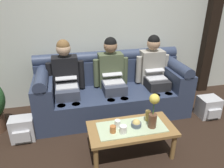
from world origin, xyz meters
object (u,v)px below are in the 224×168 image
cup_far_center (123,129)px  cup_far_left (148,116)px  flower_vase (153,110)px  cup_near_right (113,129)px  person_right (154,71)px  couch (112,91)px  cup_near_left (117,124)px  person_middle (112,74)px  snack_bowl (136,124)px  coffee_table (131,131)px  backpack_left (23,129)px  person_left (66,78)px  backpack_right (209,107)px

cup_far_center → cup_far_left: (0.37, 0.18, 0.02)m
flower_vase → cup_near_right: 0.51m
person_right → flower_vase: bearing=-113.2°
couch → cup_far_center: (-0.13, -1.13, 0.07)m
cup_near_left → cup_near_right: bearing=-130.6°
person_middle → cup_near_right: 1.13m
person_right → cup_far_center: bearing=-126.5°
cup_far_left → snack_bowl: bearing=-152.7°
person_middle → cup_near_right: person_middle is taller
coffee_table → backpack_left: bearing=156.9°
person_left → cup_far_center: bearing=-62.9°
couch → person_left: size_ratio=1.93×
snack_bowl → cup_near_left: (-0.22, 0.04, 0.01)m
couch → cup_near_right: size_ratio=28.66×
backpack_right → cup_far_left: bearing=-160.4°
cup_far_center → coffee_table: bearing=34.5°
cup_near_left → cup_far_center: (0.03, -0.13, 0.00)m
flower_vase → cup_far_left: 0.22m
couch → cup_far_left: bearing=-75.8°
couch → snack_bowl: size_ratio=19.50×
person_right → cup_near_right: (-0.94, -1.08, -0.22)m
coffee_table → flower_vase: bearing=-13.1°
coffee_table → backpack_left: 1.46m
person_middle → coffee_table: person_middle is taller
coffee_table → backpack_left: coffee_table is taller
cup_near_left → cup_far_left: (0.40, 0.05, 0.02)m
flower_vase → snack_bowl: bearing=164.1°
cup_far_center → cup_far_left: cup_far_left is taller
cup_far_left → couch: bearing=104.2°
couch → coffee_table: bearing=-90.0°
person_middle → cup_far_left: size_ratio=9.41×
flower_vase → coffee_table: bearing=166.9°
couch → cup_near_right: (-0.24, -1.09, 0.07)m
person_right → person_left: bearing=180.0°
coffee_table → cup_far_center: cup_far_center is taller
flower_vase → snack_bowl: size_ratio=3.60×
couch → flower_vase: 1.15m
coffee_table → backpack_right: coffee_table is taller
couch → backpack_left: size_ratio=7.01×
cup_far_center → cup_far_left: bearing=25.8°
person_left → coffee_table: size_ratio=1.19×
couch → cup_near_right: couch is taller
person_left → cup_far_center: 1.28m
person_left → flower_vase: person_left is taller
cup_near_left → cup_far_center: cup_far_center is taller
snack_bowl → cup_far_center: (-0.18, -0.08, 0.01)m
cup_near_left → backpack_right: (1.62, 0.49, -0.28)m
cup_near_left → cup_far_center: 0.13m
flower_vase → couch: bearing=102.2°
backpack_left → cup_far_center: bearing=-28.6°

